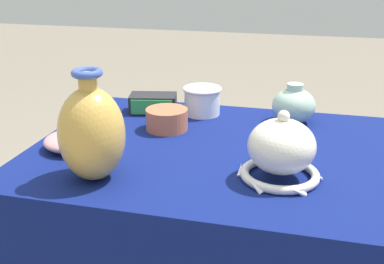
{
  "coord_description": "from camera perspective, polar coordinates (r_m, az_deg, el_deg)",
  "views": [
    {
      "loc": [
        0.26,
        -1.25,
        1.31
      ],
      "look_at": [
        -0.02,
        -0.16,
        0.88
      ],
      "focal_mm": 45.0,
      "sensor_mm": 36.0,
      "label": 1
    }
  ],
  "objects": [
    {
      "name": "cup_wide_porcelain",
      "position": [
        1.65,
        1.21,
        3.83
      ],
      "size": [
        0.13,
        0.13,
        0.1
      ],
      "color": "white",
      "rests_on": "display_table"
    },
    {
      "name": "vase_tall_bulbous",
      "position": [
        1.17,
        -11.81,
        -0.08
      ],
      "size": [
        0.16,
        0.16,
        0.28
      ],
      "color": "gold",
      "rests_on": "display_table"
    },
    {
      "name": "display_table",
      "position": [
        1.4,
        2.36,
        -5.26
      ],
      "size": [
        1.02,
        0.8,
        0.78
      ],
      "color": "brown",
      "rests_on": "ground_plane"
    },
    {
      "name": "bowl_shallow_rose",
      "position": [
        1.41,
        -13.84,
        -0.97
      ],
      "size": [
        0.17,
        0.17,
        0.05
      ],
      "primitive_type": "ellipsoid",
      "color": "#D19399",
      "rests_on": "display_table"
    },
    {
      "name": "mosaic_tile_box",
      "position": [
        1.68,
        -4.64,
        3.41
      ],
      "size": [
        0.18,
        0.13,
        0.06
      ],
      "rotation": [
        0.0,
        0.0,
        0.21
      ],
      "color": "#232328",
      "rests_on": "display_table"
    },
    {
      "name": "pot_squat_terracotta",
      "position": [
        1.51,
        -3.0,
        1.52
      ],
      "size": [
        0.13,
        0.13,
        0.07
      ],
      "primitive_type": "cylinder",
      "color": "#BC6642",
      "rests_on": "display_table"
    },
    {
      "name": "vase_dome_bell",
      "position": [
        1.19,
        10.53,
        -2.28
      ],
      "size": [
        0.21,
        0.2,
        0.18
      ],
      "color": "white",
      "rests_on": "display_table"
    },
    {
      "name": "jar_round_celadon",
      "position": [
        1.6,
        11.97,
        3.12
      ],
      "size": [
        0.14,
        0.14,
        0.13
      ],
      "color": "#A8CCB7",
      "rests_on": "display_table"
    }
  ]
}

